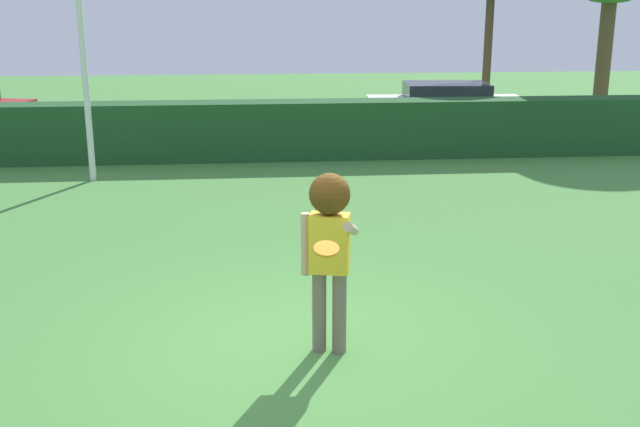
% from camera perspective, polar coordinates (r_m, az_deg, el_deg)
% --- Properties ---
extents(ground_plane, '(60.00, 60.00, 0.00)m').
position_cam_1_polar(ground_plane, '(7.88, -1.63, -9.82)').
color(ground_plane, '#4A893E').
extents(person, '(0.55, 0.83, 1.82)m').
position_cam_1_polar(person, '(7.32, 0.71, -1.65)').
color(person, '#766658').
rests_on(person, ground).
extents(frisbee, '(0.22, 0.22, 0.09)m').
position_cam_1_polar(frisbee, '(6.52, 0.48, -2.65)').
color(frisbee, orange).
extents(hedge_row, '(18.80, 0.90, 1.26)m').
position_cam_1_polar(hedge_row, '(16.96, -3.76, 6.22)').
color(hedge_row, '#1F4D24').
rests_on(hedge_row, ground).
extents(parked_car_white, '(4.31, 2.05, 1.25)m').
position_cam_1_polar(parked_car_white, '(21.18, 9.36, 8.06)').
color(parked_car_white, white).
rests_on(parked_car_white, ground).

